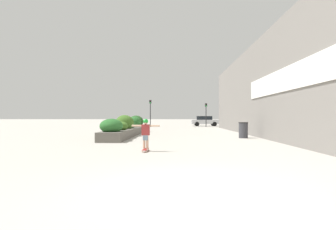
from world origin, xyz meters
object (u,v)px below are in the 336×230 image
at_px(skateboarder, 146,131).
at_px(trash_bin, 243,130).
at_px(skateboard, 146,150).
at_px(car_center_left, 250,121).
at_px(car_leftmost, 205,121).
at_px(traffic_light_left, 150,109).
at_px(traffic_light_right, 206,111).

distance_m(skateboarder, trash_bin, 8.87).
distance_m(skateboard, car_center_left, 31.33).
distance_m(skateboarder, car_leftmost, 29.80).
xyz_separation_m(traffic_light_left, traffic_light_right, (7.68, 0.93, -0.25)).
distance_m(skateboard, car_leftmost, 29.81).
relative_size(skateboarder, traffic_light_right, 0.37).
bearing_deg(skateboarder, skateboard, 108.08).
distance_m(skateboard, traffic_light_left, 25.33).
bearing_deg(car_leftmost, traffic_light_left, -62.12).
xyz_separation_m(trash_bin, traffic_light_left, (-7.92, 18.27, 1.98)).
relative_size(car_center_left, traffic_light_left, 1.30).
height_order(car_leftmost, car_center_left, car_center_left).
height_order(skateboard, car_leftmost, car_leftmost).
xyz_separation_m(skateboarder, traffic_light_left, (-2.30, 25.11, 1.66)).
distance_m(car_leftmost, traffic_light_right, 3.55).
bearing_deg(trash_bin, skateboarder, -129.41).
xyz_separation_m(skateboarder, trash_bin, (5.63, 6.85, -0.31)).
relative_size(traffic_light_left, traffic_light_right, 1.12).
relative_size(skateboard, traffic_light_left, 0.22).
bearing_deg(traffic_light_right, car_leftmost, 86.65).
bearing_deg(traffic_light_left, skateboarder, -84.77).
height_order(car_center_left, traffic_light_right, traffic_light_right).
height_order(trash_bin, car_leftmost, car_leftmost).
xyz_separation_m(car_center_left, traffic_light_right, (-6.90, -2.77, 1.43)).
distance_m(trash_bin, car_leftmost, 22.43).
xyz_separation_m(trash_bin, car_center_left, (6.66, 21.97, 0.30)).
bearing_deg(traffic_light_left, trash_bin, -66.55).
bearing_deg(trash_bin, car_leftmost, 90.14).
xyz_separation_m(skateboard, skateboarder, (0.00, -0.00, 0.76)).
bearing_deg(skateboard, traffic_light_right, 82.37).
bearing_deg(car_center_left, skateboarder, -23.09).
bearing_deg(skateboard, car_leftmost, 83.27).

